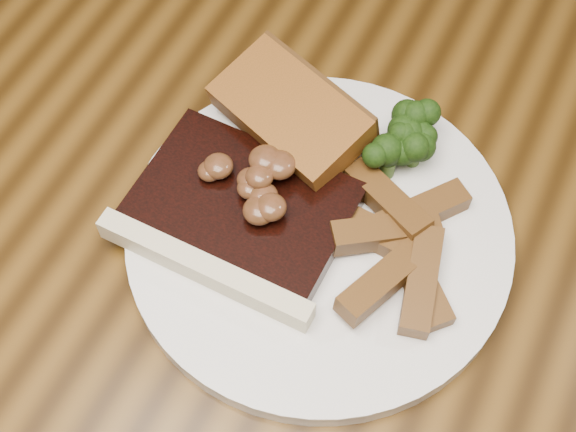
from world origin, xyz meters
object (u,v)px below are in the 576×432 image
object	(u,v)px
chair_far	(456,9)
plate	(319,234)
dining_table	(280,286)
potato_wedges	(407,251)
steak	(240,212)
garlic_bread	(290,129)

from	to	relation	value
chair_far	plate	world-z (taller)	chair_far
chair_far	dining_table	bearing A→B (deg)	92.37
plate	potato_wedges	world-z (taller)	potato_wedges
chair_far	plate	xyz separation A→B (m)	(0.03, -0.52, 0.26)
steak	garlic_bread	world-z (taller)	garlic_bread
steak	chair_far	bearing A→B (deg)	88.61
dining_table	plate	distance (m)	0.10
plate	potato_wedges	size ratio (longest dim) A/B	2.80
plate	steak	size ratio (longest dim) A/B	1.86
chair_far	potato_wedges	bearing A→B (deg)	102.63
dining_table	chair_far	bearing A→B (deg)	90.67
plate	garlic_bread	distance (m)	0.09
dining_table	garlic_bread	world-z (taller)	garlic_bread
dining_table	steak	world-z (taller)	steak
chair_far	steak	size ratio (longest dim) A/B	5.94
plate	steak	bearing A→B (deg)	-162.07
chair_far	plate	distance (m)	0.59
steak	potato_wedges	world-z (taller)	potato_wedges
steak	potato_wedges	bearing A→B (deg)	11.94
chair_far	potato_wedges	world-z (taller)	chair_far
dining_table	chair_far	world-z (taller)	chair_far
plate	garlic_bread	xyz separation A→B (m)	(-0.06, 0.06, 0.02)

